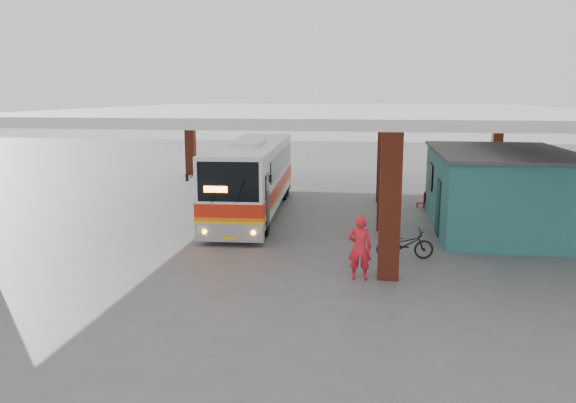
# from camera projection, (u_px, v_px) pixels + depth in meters

# --- Properties ---
(ground) EXTENTS (90.00, 90.00, 0.00)m
(ground) POSITION_uv_depth(u_px,v_px,m) (299.00, 246.00, 19.67)
(ground) COLOR #515154
(ground) RESTS_ON ground
(brick_columns) EXTENTS (20.10, 21.60, 4.35)m
(brick_columns) POSITION_uv_depth(u_px,v_px,m) (347.00, 168.00, 23.91)
(brick_columns) COLOR maroon
(brick_columns) RESTS_ON ground
(canopy_roof) EXTENTS (21.00, 23.00, 0.30)m
(canopy_roof) POSITION_uv_depth(u_px,v_px,m) (329.00, 111.00, 25.07)
(canopy_roof) COLOR beige
(canopy_roof) RESTS_ON brick_columns
(shop_building) EXTENTS (5.20, 8.20, 3.11)m
(shop_building) POSITION_uv_depth(u_px,v_px,m) (500.00, 189.00, 22.17)
(shop_building) COLOR #2C706A
(shop_building) RESTS_ON ground
(coach_bus) EXTENTS (3.13, 11.69, 3.37)m
(coach_bus) POSITION_uv_depth(u_px,v_px,m) (253.00, 176.00, 24.82)
(coach_bus) COLOR white
(coach_bus) RESTS_ON ground
(motorcycle) EXTENTS (1.93, 0.92, 0.97)m
(motorcycle) POSITION_uv_depth(u_px,v_px,m) (405.00, 244.00, 18.12)
(motorcycle) COLOR black
(motorcycle) RESTS_ON ground
(pedestrian) EXTENTS (0.71, 0.49, 1.88)m
(pedestrian) POSITION_uv_depth(u_px,v_px,m) (360.00, 248.00, 16.03)
(pedestrian) COLOR red
(pedestrian) RESTS_ON ground
(red_chair) EXTENTS (0.45, 0.45, 0.73)m
(red_chair) POSITION_uv_depth(u_px,v_px,m) (423.00, 200.00, 26.47)
(red_chair) COLOR red
(red_chair) RESTS_ON ground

